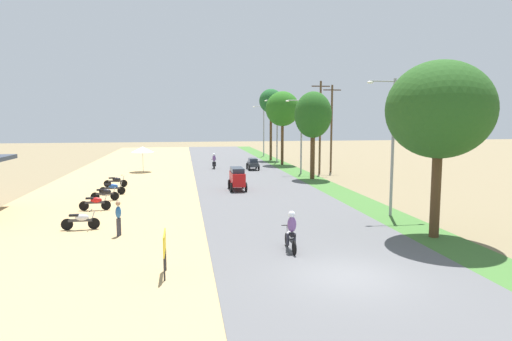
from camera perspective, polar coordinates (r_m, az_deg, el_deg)
name	(u,v)px	position (r m, az deg, el deg)	size (l,w,h in m)	color
ground_plane	(348,278)	(15.92, 11.70, -13.35)	(180.00, 180.00, 0.00)	#7A6B4C
road_strip	(348,277)	(15.90, 11.71, -13.22)	(9.00, 140.00, 0.08)	#565659
dirt_shoulder	(18,297)	(15.77, -28.18, -14.10)	(12.00, 140.00, 0.06)	tan
median_strip	(499,269)	(18.65, 28.61, -10.94)	(2.40, 140.00, 0.06)	#3D6B2D
parked_motorbike_nearest	(81,220)	(23.23, -21.47, -5.86)	(1.80, 0.54, 0.94)	black
parked_motorbike_second	(95,202)	(27.75, -19.84, -3.80)	(1.80, 0.54, 0.94)	black
parked_motorbike_third	(105,193)	(30.76, -18.71, -2.76)	(1.80, 0.54, 0.94)	black
parked_motorbike_fourth	(113,188)	(32.99, -17.86, -2.11)	(1.80, 0.54, 0.94)	black
parked_motorbike_fifth	(116,181)	(36.56, -17.47, -1.26)	(1.80, 0.54, 0.94)	black
street_signboard	(165,246)	(15.70, -11.61, -9.39)	(0.06, 1.30, 1.50)	#262628
vendor_umbrella	(143,149)	(46.17, -14.30, 2.63)	(2.20, 2.20, 2.52)	#99999E
pedestrian_on_shoulder	(118,216)	(21.38, -17.17, -5.63)	(0.32, 0.41, 1.62)	#33333D
median_tree_nearest	(440,110)	(21.36, 22.41, 7.13)	(4.66, 4.66, 7.89)	#4C351E
median_tree_second	(313,115)	(39.74, 7.31, 7.00)	(3.26, 3.26, 7.69)	#4C351E
median_tree_third	(282,109)	(51.70, 3.41, 7.84)	(3.87, 3.87, 8.43)	#4C351E
median_tree_fourth	(271,102)	(57.18, 1.92, 8.78)	(2.98, 2.98, 9.05)	#4C351E
streetlamp_near	(393,137)	(25.39, 17.11, 4.07)	(3.16, 0.20, 7.48)	gray
streetlamp_mid	(301,130)	(43.35, 5.81, 5.12)	(3.16, 0.20, 7.21)	gray
streetlamp_far	(277,126)	(54.31, 2.72, 5.70)	(3.16, 0.20, 7.65)	gray
streetlamp_farthest	(264,127)	(63.27, 1.00, 5.62)	(3.16, 0.20, 7.17)	gray
utility_pole_near	(320,126)	(43.86, 8.20, 5.66)	(1.80, 0.20, 8.97)	brown
utility_pole_far	(331,127)	(45.40, 9.62, 5.50)	(1.80, 0.20, 8.70)	brown
car_van_red	(237,177)	(33.28, -2.41, -0.89)	(1.19, 2.41, 1.67)	red
car_sedan_charcoal	(253,163)	(46.39, -0.41, 0.91)	(1.10, 2.26, 1.19)	#282D33
motorbike_foreground_rider	(291,232)	(18.21, 4.49, -7.83)	(0.54, 1.80, 1.66)	black
motorbike_ahead_second	(214,161)	(47.66, -5.38, 1.18)	(0.54, 1.80, 1.66)	black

